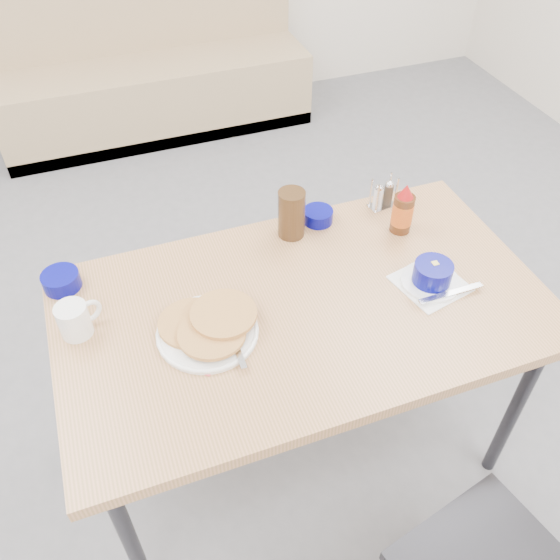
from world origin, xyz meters
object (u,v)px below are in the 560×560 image
object	(u,v)px
booth_bench	(151,73)
creamer_bowl	(61,281)
grits_setting	(432,276)
syrup_bottle	(403,211)
pancake_plate	(208,328)
coffee_mug	(75,319)
butter_bowl	(318,216)
condiment_caddy	(383,197)
dining_table	(303,318)
amber_tumbler	(291,214)

from	to	relation	value
booth_bench	creamer_bowl	bearing A→B (deg)	-106.05
creamer_bowl	grits_setting	bearing A→B (deg)	-19.55
creamer_bowl	syrup_bottle	xyz separation A→B (m)	(1.06, -0.11, 0.05)
pancake_plate	coffee_mug	size ratio (longest dim) A/B	2.42
creamer_bowl	syrup_bottle	world-z (taller)	syrup_bottle
booth_bench	butter_bowl	xyz separation A→B (m)	(0.19, -2.20, 0.43)
booth_bench	syrup_bottle	world-z (taller)	booth_bench
butter_bowl	condiment_caddy	distance (m)	0.24
pancake_plate	coffee_mug	distance (m)	0.36
dining_table	creamer_bowl	world-z (taller)	creamer_bowl
grits_setting	butter_bowl	size ratio (longest dim) A/B	2.43
butter_bowl	grits_setting	bearing A→B (deg)	-63.21
grits_setting	condiment_caddy	distance (m)	0.40
dining_table	syrup_bottle	xyz separation A→B (m)	(0.42, 0.20, 0.14)
pancake_plate	coffee_mug	bearing A→B (deg)	159.19
syrup_bottle	creamer_bowl	bearing A→B (deg)	174.29
booth_bench	amber_tumbler	world-z (taller)	booth_bench
booth_bench	amber_tumbler	bearing A→B (deg)	-87.97
booth_bench	syrup_bottle	bearing A→B (deg)	-79.81
grits_setting	condiment_caddy	world-z (taller)	condiment_caddy
dining_table	creamer_bowl	xyz separation A→B (m)	(-0.64, 0.31, 0.09)
pancake_plate	syrup_bottle	world-z (taller)	syrup_bottle
grits_setting	syrup_bottle	distance (m)	0.26
syrup_bottle	booth_bench	bearing A→B (deg)	100.19
creamer_bowl	butter_bowl	distance (m)	0.83
dining_table	pancake_plate	world-z (taller)	pancake_plate
pancake_plate	butter_bowl	world-z (taller)	pancake_plate
butter_bowl	coffee_mug	bearing A→B (deg)	-164.46
grits_setting	butter_bowl	bearing A→B (deg)	116.79
booth_bench	grits_setting	xyz separation A→B (m)	(0.38, -2.59, 0.44)
dining_table	butter_bowl	size ratio (longest dim) A/B	14.23
condiment_caddy	amber_tumbler	bearing A→B (deg)	177.17
booth_bench	dining_table	world-z (taller)	booth_bench
pancake_plate	amber_tumbler	bearing A→B (deg)	41.33
dining_table	grits_setting	size ratio (longest dim) A/B	5.85
pancake_plate	butter_bowl	distance (m)	0.58
condiment_caddy	syrup_bottle	world-z (taller)	syrup_bottle
grits_setting	amber_tumbler	distance (m)	0.47
coffee_mug	butter_bowl	world-z (taller)	coffee_mug
booth_bench	amber_tumbler	xyz separation A→B (m)	(0.08, -2.23, 0.49)
pancake_plate	condiment_caddy	size ratio (longest dim) A/B	2.70
coffee_mug	amber_tumbler	distance (m)	0.72
dining_table	amber_tumbler	xyz separation A→B (m)	(0.08, 0.31, 0.14)
pancake_plate	creamer_bowl	distance (m)	0.48
amber_tumbler	syrup_bottle	bearing A→B (deg)	-16.82
coffee_mug	condiment_caddy	distance (m)	1.06
creamer_bowl	condiment_caddy	distance (m)	1.06
coffee_mug	amber_tumbler	xyz separation A→B (m)	(0.69, 0.19, 0.03)
amber_tumbler	condiment_caddy	size ratio (longest dim) A/B	1.48
pancake_plate	syrup_bottle	size ratio (longest dim) A/B	1.68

